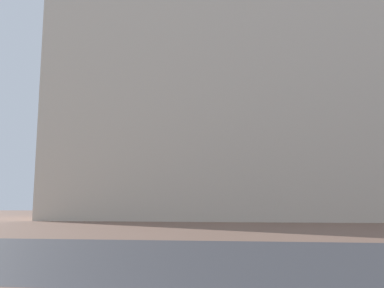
% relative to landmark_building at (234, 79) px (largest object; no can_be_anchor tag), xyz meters
% --- Properties ---
extents(ground_plane, '(120.00, 120.00, 0.00)m').
position_rel_landmark_building_xyz_m(ground_plane, '(-0.96, -21.50, -11.50)').
color(ground_plane, brown).
extents(street_asphalt_strip, '(120.00, 7.70, 0.00)m').
position_rel_landmark_building_xyz_m(street_asphalt_strip, '(-0.96, -23.71, -11.50)').
color(street_asphalt_strip, '#38383D').
rests_on(street_asphalt_strip, ground_plane).
extents(landmark_building, '(28.06, 12.78, 34.64)m').
position_rel_landmark_building_xyz_m(landmark_building, '(0.00, 0.00, 0.00)').
color(landmark_building, beige).
rests_on(landmark_building, ground_plane).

